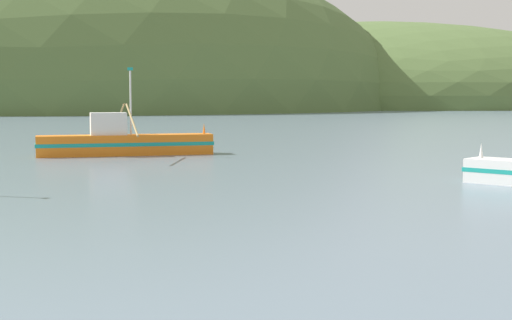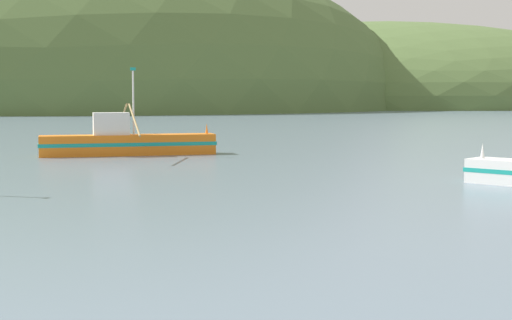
% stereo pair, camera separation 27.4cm
% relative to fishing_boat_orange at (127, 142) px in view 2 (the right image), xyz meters
% --- Properties ---
extents(hill_mid_left, '(219.31, 175.45, 95.88)m').
position_rel_fishing_boat_orange_xyz_m(hill_mid_left, '(-94.20, 153.98, -0.87)').
color(hill_mid_left, '#516B38').
rests_on(hill_mid_left, ground).
extents(hill_far_right, '(172.47, 137.98, 50.99)m').
position_rel_fishing_boat_orange_xyz_m(hill_far_right, '(1.84, 197.04, -0.87)').
color(hill_far_right, '#516B38').
rests_on(hill_far_right, ground).
extents(fishing_boat_orange, '(11.12, 12.97, 5.80)m').
position_rel_fishing_boat_orange_xyz_m(fishing_boat_orange, '(0.00, 0.00, 0.00)').
color(fishing_boat_orange, orange).
rests_on(fishing_boat_orange, ground).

